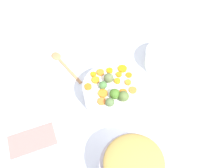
% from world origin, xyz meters
% --- Properties ---
extents(tabletop, '(2.40, 2.40, 0.02)m').
position_xyz_m(tabletop, '(0.00, 0.00, 0.01)').
color(tabletop, white).
rests_on(tabletop, ground).
extents(serving_bowl_carrots, '(0.25, 0.25, 0.10)m').
position_xyz_m(serving_bowl_carrots, '(-0.02, -0.04, 0.07)').
color(serving_bowl_carrots, white).
rests_on(serving_bowl_carrots, tabletop).
extents(stuffing_mound, '(0.20, 0.20, 0.04)m').
position_xyz_m(stuffing_mound, '(0.00, 0.31, 0.16)').
color(stuffing_mound, tan).
rests_on(stuffing_mound, metal_pot).
extents(carrot_slice_0, '(0.05, 0.05, 0.01)m').
position_xyz_m(carrot_slice_0, '(0.04, 0.03, 0.13)').
color(carrot_slice_0, orange).
rests_on(carrot_slice_0, serving_bowl_carrots).
extents(carrot_slice_1, '(0.04, 0.04, 0.01)m').
position_xyz_m(carrot_slice_1, '(-0.05, 0.01, 0.13)').
color(carrot_slice_1, orange).
rests_on(carrot_slice_1, serving_bowl_carrots).
extents(carrot_slice_2, '(0.04, 0.04, 0.01)m').
position_xyz_m(carrot_slice_2, '(-0.10, -0.07, 0.12)').
color(carrot_slice_2, orange).
rests_on(carrot_slice_2, serving_bowl_carrots).
extents(carrot_slice_3, '(0.05, 0.05, 0.01)m').
position_xyz_m(carrot_slice_3, '(-0.08, -0.11, 0.13)').
color(carrot_slice_3, orange).
rests_on(carrot_slice_3, serving_bowl_carrots).
extents(carrot_slice_4, '(0.04, 0.04, 0.01)m').
position_xyz_m(carrot_slice_4, '(0.04, -0.08, 0.13)').
color(carrot_slice_4, orange).
rests_on(carrot_slice_4, serving_bowl_carrots).
extents(carrot_slice_5, '(0.05, 0.05, 0.01)m').
position_xyz_m(carrot_slice_5, '(0.03, -0.01, 0.13)').
color(carrot_slice_5, orange).
rests_on(carrot_slice_5, serving_bowl_carrots).
extents(carrot_slice_6, '(0.04, 0.04, 0.01)m').
position_xyz_m(carrot_slice_6, '(-0.09, 0.01, 0.13)').
color(carrot_slice_6, orange).
rests_on(carrot_slice_6, serving_bowl_carrots).
extents(carrot_slice_7, '(0.03, 0.03, 0.01)m').
position_xyz_m(carrot_slice_7, '(-0.03, -0.11, 0.13)').
color(carrot_slice_7, orange).
rests_on(carrot_slice_7, serving_bowl_carrots).
extents(carrot_slice_8, '(0.03, 0.03, 0.01)m').
position_xyz_m(carrot_slice_8, '(-0.04, -0.05, 0.13)').
color(carrot_slice_8, orange).
rests_on(carrot_slice_8, serving_bowl_carrots).
extents(carrot_slice_9, '(0.03, 0.03, 0.01)m').
position_xyz_m(carrot_slice_9, '(0.05, -0.11, 0.13)').
color(carrot_slice_9, orange).
rests_on(carrot_slice_9, serving_bowl_carrots).
extents(carrot_slice_10, '(0.03, 0.03, 0.01)m').
position_xyz_m(carrot_slice_10, '(-0.08, -0.03, 0.13)').
color(carrot_slice_10, orange).
rests_on(carrot_slice_10, serving_bowl_carrots).
extents(carrot_slice_11, '(0.04, 0.04, 0.01)m').
position_xyz_m(carrot_slice_11, '(-0.06, -0.08, 0.13)').
color(carrot_slice_11, orange).
rests_on(carrot_slice_11, serving_bowl_carrots).
extents(carrot_slice_12, '(0.05, 0.05, 0.01)m').
position_xyz_m(carrot_slice_12, '(0.02, -0.12, 0.13)').
color(carrot_slice_12, orange).
rests_on(carrot_slice_12, serving_bowl_carrots).
extents(carrot_slice_13, '(0.03, 0.03, 0.01)m').
position_xyz_m(carrot_slice_13, '(0.08, -0.05, 0.13)').
color(carrot_slice_13, orange).
rests_on(carrot_slice_13, serving_bowl_carrots).
extents(brussels_sprout_0, '(0.03, 0.03, 0.03)m').
position_xyz_m(brussels_sprout_0, '(0.02, -0.04, 0.14)').
color(brussels_sprout_0, '#49793C').
rests_on(brussels_sprout_0, serving_bowl_carrots).
extents(brussels_sprout_1, '(0.04, 0.04, 0.04)m').
position_xyz_m(brussels_sprout_1, '(-0.01, -0.07, 0.14)').
color(brussels_sprout_1, '#5E6C3F').
rests_on(brussels_sprout_1, serving_bowl_carrots).
extents(brussels_sprout_2, '(0.04, 0.04, 0.04)m').
position_xyz_m(brussels_sprout_2, '(-0.04, 0.04, 0.14)').
color(brussels_sprout_2, '#566D34').
rests_on(brussels_sprout_2, serving_bowl_carrots).
extents(brussels_sprout_3, '(0.04, 0.04, 0.04)m').
position_xyz_m(brussels_sprout_3, '(-0.01, 0.02, 0.14)').
color(brussels_sprout_3, '#447124').
rests_on(brussels_sprout_3, serving_bowl_carrots).
extents(brussels_sprout_4, '(0.04, 0.04, 0.04)m').
position_xyz_m(brussels_sprout_4, '(0.02, 0.05, 0.14)').
color(brussels_sprout_4, '#536E3E').
rests_on(brussels_sprout_4, serving_bowl_carrots).
extents(wooden_spoon, '(0.13, 0.24, 0.01)m').
position_xyz_m(wooden_spoon, '(0.17, -0.32, 0.03)').
color(wooden_spoon, tan).
rests_on(wooden_spoon, tabletop).
extents(casserole_dish, '(0.20, 0.20, 0.09)m').
position_xyz_m(casserole_dish, '(-0.32, -0.17, 0.06)').
color(casserole_dish, white).
rests_on(casserole_dish, tabletop).
extents(dish_towel, '(0.20, 0.12, 0.01)m').
position_xyz_m(dish_towel, '(0.34, 0.07, 0.02)').
color(dish_towel, '#BA756F').
rests_on(dish_towel, tabletop).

